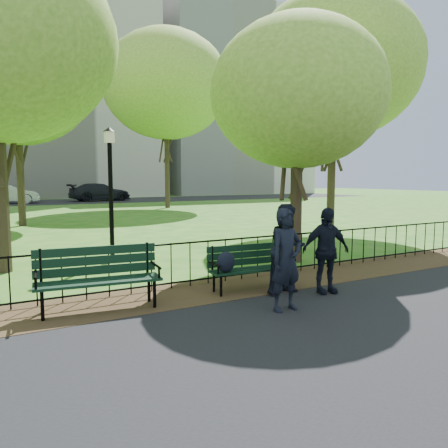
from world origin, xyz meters
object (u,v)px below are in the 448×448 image
park_bench_left_a (98,271)px  person_mid (288,249)px  sedan_silver (7,194)px  tree_far_c (16,81)px  sedan_dark (100,192)px  tree_near_e (298,94)px  person_right (326,250)px  person_left (286,260)px  tree_mid_e (334,67)px  tree_far_e (166,85)px  lamppost (111,189)px  park_bench_main (241,262)px

park_bench_left_a → person_mid: size_ratio=1.21×
sedan_silver → tree_far_c: bearing=-178.5°
person_mid → sedan_dark: size_ratio=0.30×
tree_near_e → person_right: bearing=-118.5°
person_left → sedan_dark: size_ratio=0.30×
tree_near_e → tree_mid_e: bearing=39.2°
tree_far_e → person_left: (-7.59, -23.55, -7.70)m
lamppost → tree_mid_e: size_ratio=0.37×
park_bench_left_a → person_left: 3.05m
tree_far_c → person_mid: (3.18, -15.01, -5.45)m
tree_far_e → person_mid: tree_far_e is taller
tree_mid_e → person_mid: (-7.20, -6.54, -5.49)m
tree_far_e → person_left: bearing=-107.9°
sedan_silver → tree_far_e: bearing=-134.9°
lamppost → tree_far_e: (8.89, 18.03, 6.69)m
tree_far_e → sedan_silver: tree_far_e is taller
tree_mid_e → tree_near_e: bearing=-140.8°
person_right → person_left: bearing=-145.2°
park_bench_main → person_mid: 0.90m
sedan_silver → sedan_dark: bearing=-81.8°
person_left → sedan_silver: size_ratio=0.34×
tree_mid_e → sedan_silver: size_ratio=1.89×
lamppost → person_right: lamppost is taller
tree_far_e → sedan_dark: size_ratio=2.23×
park_bench_main → tree_far_e: bearing=76.8°
tree_far_c → tree_far_e: size_ratio=0.74×
tree_far_e → person_right: (-6.29, -23.05, -7.73)m
tree_far_e → sedan_silver: (-9.67, 10.66, -7.73)m
tree_near_e → person_right: size_ratio=3.81×
lamppost → sedan_dark: 30.22m
tree_far_c → person_mid: bearing=-78.0°
lamppost → sedan_dark: lamppost is taller
park_bench_main → tree_near_e: size_ratio=0.28×
tree_far_e → person_right: tree_far_e is taller
tree_mid_e → person_mid: bearing=-137.7°
park_bench_left_a → park_bench_main: bearing=1.9°
tree_near_e → person_mid: (-2.11, -2.39, -3.36)m
park_bench_left_a → tree_far_e: (10.20, 21.99, 7.90)m
tree_far_e → person_left: 25.91m
tree_near_e → person_left: size_ratio=3.67×
tree_near_e → tree_far_e: 21.36m
tree_mid_e → tree_far_e: (-0.26, 16.20, 2.20)m
person_mid → lamppost: bearing=106.0°
tree_far_c → sedan_dark: size_ratio=1.65×
person_left → person_right: size_ratio=1.04×
person_left → sedan_silver: bearing=88.8°
lamppost → tree_mid_e: 10.35m
sedan_dark → person_mid: bearing=166.5°
sedan_silver → park_bench_main: bearing=-173.5°
park_bench_left_a → sedan_silver: 32.65m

